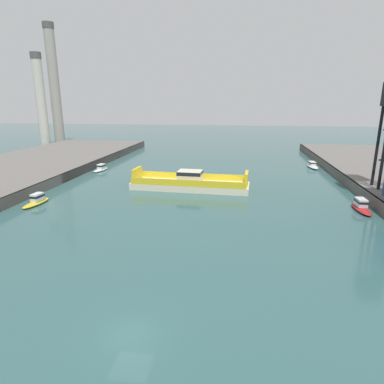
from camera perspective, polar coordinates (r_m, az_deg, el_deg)
ground_plane at (r=23.25m, az=-10.75°, el=-23.24°), size 400.00×400.00×0.00m
chain_ferry at (r=56.10m, az=-0.34°, el=1.56°), size 20.32×6.63×3.30m
moored_boat_near_left at (r=52.84m, az=-25.49°, el=-1.33°), size 1.95×5.54×1.58m
moored_boat_near_right at (r=79.83m, az=20.25°, el=4.38°), size 2.34×6.34×1.34m
moored_boat_mid_right at (r=74.29m, az=-15.61°, el=4.04°), size 2.24×5.41×1.41m
moored_boat_far_left at (r=50.72m, az=27.43°, el=-2.21°), size 1.79×5.89×1.60m
smokestack_distant_a at (r=127.50m, az=-22.93°, el=17.19°), size 3.66×3.66×39.91m
smokestack_distant_b at (r=119.91m, az=-24.92°, el=14.66°), size 3.29×3.29×29.56m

